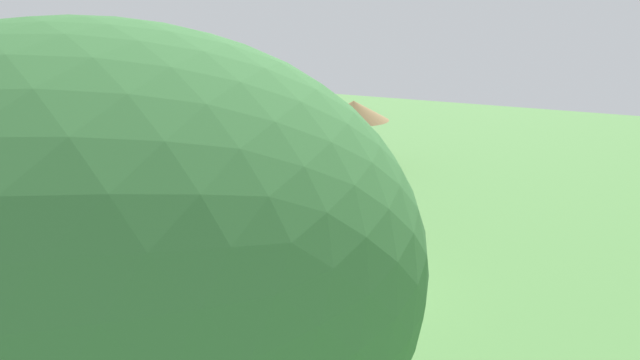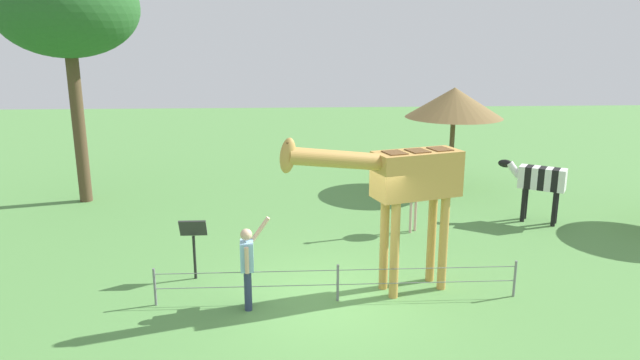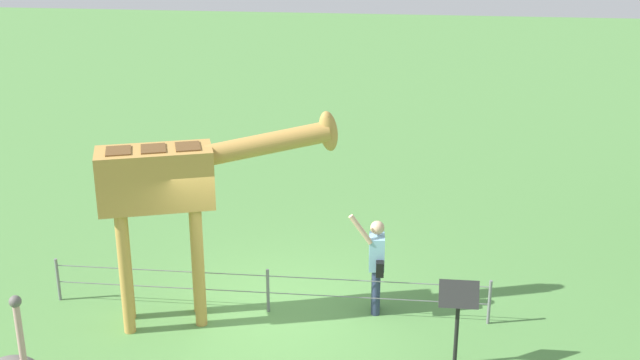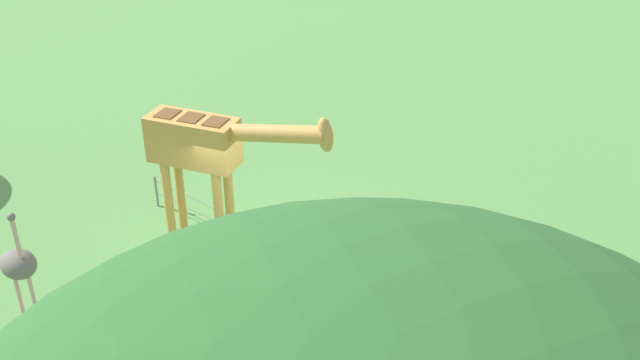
% 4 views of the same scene
% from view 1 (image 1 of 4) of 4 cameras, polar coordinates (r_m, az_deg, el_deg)
% --- Properties ---
extents(ground_plane, '(60.00, 60.00, 0.00)m').
position_cam_1_polar(ground_plane, '(13.77, 0.10, -10.76)').
color(ground_plane, '#568E47').
extents(giraffe, '(3.63, 1.58, 3.31)m').
position_cam_1_polar(giraffe, '(14.06, 1.55, -0.15)').
color(giraffe, '#C69347').
rests_on(giraffe, ground_plane).
extents(visitor, '(0.57, 0.58, 1.75)m').
position_cam_1_polar(visitor, '(11.88, -2.36, -10.71)').
color(visitor, navy).
rests_on(visitor, ground_plane).
extents(zebra, '(1.68, 1.24, 1.66)m').
position_cam_1_polar(zebra, '(20.13, -3.46, 2.02)').
color(zebra, black).
rests_on(zebra, ground_plane).
extents(ostrich, '(0.70, 0.56, 2.25)m').
position_cam_1_polar(ostrich, '(16.93, -7.78, -1.08)').
color(ostrich, '#CC9E93').
rests_on(ostrich, ground_plane).
extents(shade_hut_near, '(3.07, 3.07, 2.95)m').
position_cam_1_polar(shade_hut_near, '(23.04, 3.63, 7.47)').
color(shade_hut_near, brown).
rests_on(shade_hut_near, ground_plane).
extents(shade_hut_far, '(3.16, 3.16, 3.37)m').
position_cam_1_polar(shade_hut_far, '(20.75, -14.32, 6.82)').
color(shade_hut_far, brown).
rests_on(shade_hut_far, ground_plane).
extents(tree_northeast, '(3.82, 3.82, 6.50)m').
position_cam_1_polar(tree_northeast, '(3.44, -22.44, -7.98)').
color(tree_northeast, brown).
rests_on(tree_northeast, ground_plane).
extents(info_sign, '(0.56, 0.21, 1.32)m').
position_cam_1_polar(info_sign, '(11.68, -11.49, -11.34)').
color(info_sign, black).
rests_on(info_sign, ground_plane).
extents(wire_fence, '(7.05, 0.05, 0.75)m').
position_cam_1_polar(wire_fence, '(13.53, 0.57, -9.36)').
color(wire_fence, slate).
rests_on(wire_fence, ground_plane).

